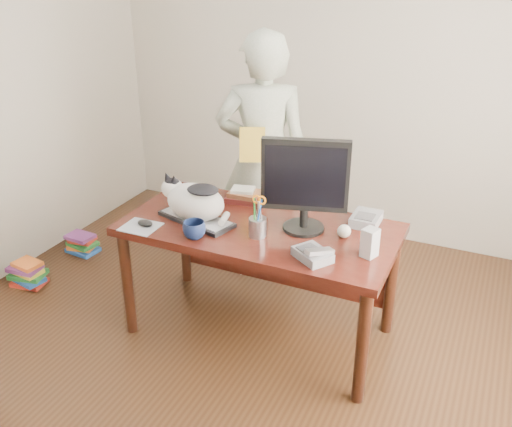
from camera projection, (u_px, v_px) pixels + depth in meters
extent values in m
plane|color=black|center=(215.00, 390.00, 3.17)|extent=(4.50, 4.50, 0.00)
plane|color=silver|center=(347.00, 71.00, 4.44)|extent=(4.00, 0.00, 4.00)
cube|color=black|center=(260.00, 229.00, 3.35)|extent=(1.60, 0.80, 0.05)
cylinder|color=black|center=(128.00, 284.00, 3.51)|extent=(0.07, 0.07, 0.70)
cylinder|color=black|center=(362.00, 348.00, 2.96)|extent=(0.07, 0.07, 0.70)
cylinder|color=black|center=(185.00, 237.00, 4.07)|extent=(0.07, 0.07, 0.70)
cylinder|color=black|center=(391.00, 284.00, 3.51)|extent=(0.07, 0.07, 0.70)
cube|color=black|center=(282.00, 251.00, 3.79)|extent=(1.45, 0.03, 0.50)
cube|color=black|center=(196.00, 219.00, 3.40)|extent=(0.51, 0.30, 0.02)
cube|color=#B2B2B7|center=(196.00, 217.00, 3.39)|extent=(0.47, 0.26, 0.01)
ellipsoid|color=silver|center=(196.00, 202.00, 3.35)|extent=(0.41, 0.31, 0.22)
ellipsoid|color=silver|center=(172.00, 188.00, 3.41)|extent=(0.16, 0.16, 0.12)
ellipsoid|color=black|center=(172.00, 182.00, 3.39)|extent=(0.11, 0.11, 0.05)
cone|color=black|center=(167.00, 177.00, 3.39)|extent=(0.08, 0.07, 0.08)
cone|color=black|center=(174.00, 179.00, 3.36)|extent=(0.07, 0.07, 0.08)
ellipsoid|color=black|center=(203.00, 190.00, 3.27)|extent=(0.23, 0.20, 0.05)
cylinder|color=silver|center=(224.00, 219.00, 3.32)|extent=(0.08, 0.16, 0.05)
cylinder|color=black|center=(303.00, 227.00, 3.30)|extent=(0.29, 0.29, 0.02)
cylinder|color=black|center=(304.00, 218.00, 3.27)|extent=(0.06, 0.06, 0.11)
cube|color=black|center=(305.00, 175.00, 3.14)|extent=(0.48, 0.19, 0.41)
cube|color=black|center=(305.00, 177.00, 3.11)|extent=(0.43, 0.13, 0.35)
cylinder|color=#95959A|center=(258.00, 227.00, 3.20)|extent=(0.10, 0.10, 0.11)
cylinder|color=black|center=(255.00, 210.00, 3.18)|extent=(0.03, 0.04, 0.17)
cylinder|color=#0C4CB1|center=(259.00, 213.00, 3.14)|extent=(0.03, 0.04, 0.17)
cylinder|color=#A21917|center=(259.00, 211.00, 3.18)|extent=(0.01, 0.04, 0.16)
cylinder|color=#187820|center=(255.00, 213.00, 3.15)|extent=(0.02, 0.03, 0.17)
cylinder|color=#A0A0A5|center=(259.00, 211.00, 3.15)|extent=(0.02, 0.03, 0.12)
cylinder|color=#A0A0A5|center=(260.00, 211.00, 3.15)|extent=(0.02, 0.03, 0.12)
torus|color=orange|center=(256.00, 199.00, 3.13)|extent=(0.05, 0.02, 0.05)
torus|color=orange|center=(262.00, 200.00, 3.11)|extent=(0.05, 0.02, 0.05)
cube|color=#9FA4AA|center=(141.00, 227.00, 3.32)|extent=(0.21, 0.19, 0.00)
ellipsoid|color=black|center=(145.00, 223.00, 3.32)|extent=(0.10, 0.06, 0.04)
imported|color=#0D1737|center=(194.00, 230.00, 3.18)|extent=(0.18, 0.18, 0.10)
cube|color=slate|center=(313.00, 255.00, 2.98)|extent=(0.24, 0.23, 0.05)
cube|color=#424245|center=(307.00, 248.00, 2.99)|extent=(0.12, 0.12, 0.01)
cube|color=#A0A0A5|center=(320.00, 252.00, 2.94)|extent=(0.13, 0.16, 0.06)
cube|color=#A5A5A8|center=(370.00, 243.00, 2.98)|extent=(0.09, 0.10, 0.16)
sphere|color=white|center=(344.00, 231.00, 3.19)|extent=(0.08, 0.08, 0.08)
cube|color=#461412|center=(245.00, 198.00, 3.66)|extent=(0.25, 0.20, 0.04)
cube|color=brown|center=(246.00, 194.00, 3.64)|extent=(0.21, 0.16, 0.03)
cube|color=silver|center=(243.00, 190.00, 3.64)|extent=(0.17, 0.14, 0.02)
cube|color=slate|center=(366.00, 219.00, 3.36)|extent=(0.16, 0.21, 0.06)
cube|color=#424245|center=(365.00, 216.00, 3.32)|extent=(0.11, 0.11, 0.01)
imported|color=beige|center=(263.00, 160.00, 3.96)|extent=(0.76, 0.64, 1.78)
cube|color=gold|center=(252.00, 145.00, 3.75)|extent=(0.19, 0.16, 0.23)
cube|color=#A82518|center=(30.00, 282.00, 4.15)|extent=(0.25, 0.19, 0.03)
cube|color=#1C50AA|center=(29.00, 279.00, 4.13)|extent=(0.23, 0.18, 0.03)
cube|color=#22732D|center=(28.00, 274.00, 4.14)|extent=(0.27, 0.22, 0.03)
cube|color=yellow|center=(28.00, 271.00, 4.11)|extent=(0.21, 0.16, 0.03)
cube|color=#6B2F76|center=(25.00, 268.00, 4.10)|extent=(0.23, 0.17, 0.03)
cube|color=orange|center=(27.00, 264.00, 4.09)|extent=(0.21, 0.17, 0.03)
cube|color=#1C50AA|center=(83.00, 250.00, 4.59)|extent=(0.25, 0.19, 0.03)
cube|color=orange|center=(82.00, 246.00, 4.59)|extent=(0.22, 0.19, 0.03)
cube|color=#22732D|center=(83.00, 244.00, 4.56)|extent=(0.24, 0.19, 0.03)
cube|color=#A82518|center=(82.00, 239.00, 4.56)|extent=(0.21, 0.16, 0.03)
cube|color=#6B2F76|center=(80.00, 237.00, 4.54)|extent=(0.22, 0.17, 0.03)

